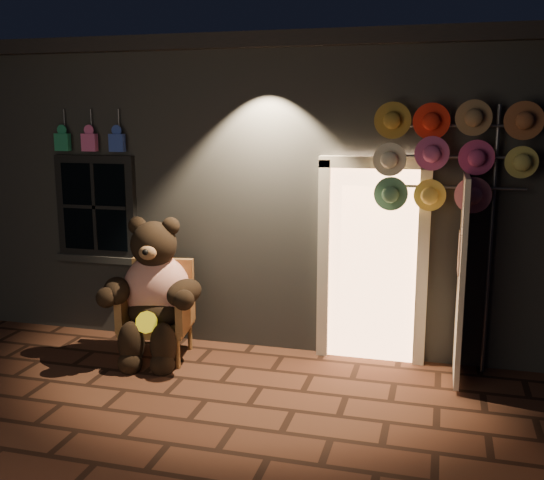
% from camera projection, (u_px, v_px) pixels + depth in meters
% --- Properties ---
extents(ground, '(60.00, 60.00, 0.00)m').
position_uv_depth(ground, '(206.00, 400.00, 5.92)').
color(ground, '#4D2C1D').
rests_on(ground, ground).
extents(shop_building, '(7.30, 5.95, 3.51)m').
position_uv_depth(shop_building, '(301.00, 175.00, 9.36)').
color(shop_building, slate).
rests_on(shop_building, ground).
extents(wicker_armchair, '(0.81, 0.75, 1.05)m').
position_uv_depth(wicker_armchair, '(159.00, 309.00, 6.95)').
color(wicker_armchair, olive).
rests_on(wicker_armchair, ground).
extents(teddy_bear, '(1.14, 0.96, 1.59)m').
position_uv_depth(teddy_bear, '(154.00, 292.00, 6.77)').
color(teddy_bear, red).
rests_on(teddy_bear, ground).
extents(hat_rack, '(1.54, 0.22, 2.73)m').
position_uv_depth(hat_rack, '(448.00, 157.00, 6.18)').
color(hat_rack, '#59595E').
rests_on(hat_rack, ground).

